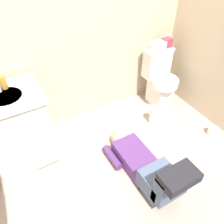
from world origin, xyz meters
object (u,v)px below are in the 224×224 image
at_px(bottle_amber, 3,82).
at_px(paper_towel_roll, 154,115).
at_px(person_plumber, 147,167).
at_px(toiletry_bag, 166,43).
at_px(tissue_box, 157,46).
at_px(faucet, 0,82).
at_px(toilet_paper_roll, 213,131).
at_px(vanity_cabinet, 18,128).
at_px(toilet, 159,79).

xyz_separation_m(bottle_amber, paper_towel_roll, (1.48, -0.37, -0.76)).
xyz_separation_m(person_plumber, toiletry_bag, (0.96, 1.01, 0.63)).
xyz_separation_m(person_plumber, bottle_amber, (-0.93, 0.97, 0.71)).
bearing_deg(tissue_box, faucet, -179.82).
height_order(person_plumber, bottle_amber, bottle_amber).
distance_m(faucet, bottle_amber, 0.05).
height_order(tissue_box, toilet_paper_roll, tissue_box).
bearing_deg(toilet_paper_roll, tissue_box, 104.20).
xyz_separation_m(person_plumber, paper_towel_roll, (0.56, 0.60, -0.06)).
bearing_deg(paper_towel_roll, toilet_paper_roll, -46.33).
distance_m(bottle_amber, paper_towel_roll, 1.71).
xyz_separation_m(vanity_cabinet, paper_towel_roll, (1.50, -0.26, -0.30)).
height_order(vanity_cabinet, paper_towel_roll, vanity_cabinet).
distance_m(toiletry_bag, toilet_paper_roll, 1.19).
xyz_separation_m(toiletry_bag, toilet_paper_roll, (0.08, -0.92, -0.76)).
relative_size(person_plumber, tissue_box, 4.84).
height_order(toilet, tissue_box, tissue_box).
height_order(bottle_amber, paper_towel_roll, bottle_amber).
bearing_deg(toilet_paper_roll, person_plumber, -174.90).
relative_size(vanity_cabinet, paper_towel_roll, 3.45).
height_order(toilet, vanity_cabinet, vanity_cabinet).
bearing_deg(toilet_paper_roll, paper_towel_roll, 133.67).
relative_size(faucet, toilet_paper_roll, 0.91).
bearing_deg(toilet, tissue_box, 116.43).
height_order(person_plumber, tissue_box, tissue_box).
bearing_deg(toiletry_bag, vanity_cabinet, -175.47).
bearing_deg(paper_towel_roll, vanity_cabinet, 170.25).
bearing_deg(bottle_amber, vanity_cabinet, -100.86).
height_order(person_plumber, toiletry_bag, toiletry_bag).
bearing_deg(vanity_cabinet, tissue_box, 4.92).
relative_size(tissue_box, bottle_amber, 1.74).
relative_size(toilet, paper_towel_roll, 3.16).
bearing_deg(paper_towel_roll, person_plumber, -132.56).
xyz_separation_m(toiletry_bag, paper_towel_roll, (-0.41, -0.41, -0.69)).
distance_m(toiletry_bag, bottle_amber, 1.89).
height_order(faucet, toiletry_bag, faucet).
bearing_deg(tissue_box, toiletry_bag, 0.00).
xyz_separation_m(person_plumber, tissue_box, (0.81, 1.01, 0.62)).
bearing_deg(toilet_paper_roll, toiletry_bag, 95.15).
bearing_deg(toiletry_bag, faucet, -179.84).
relative_size(toilet, tissue_box, 3.41).
distance_m(vanity_cabinet, toilet_paper_roll, 2.17).
bearing_deg(toilet_paper_roll, bottle_amber, 156.00).
xyz_separation_m(vanity_cabinet, person_plumber, (0.95, -0.86, -0.24)).
bearing_deg(person_plumber, toilet, 47.21).
height_order(faucet, toilet_paper_roll, faucet).
height_order(toiletry_bag, paper_towel_roll, toiletry_bag).
distance_m(tissue_box, toiletry_bag, 0.15).
xyz_separation_m(toilet, toiletry_bag, (0.11, 0.09, 0.44)).
bearing_deg(toilet, bottle_amber, 178.48).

